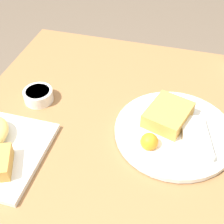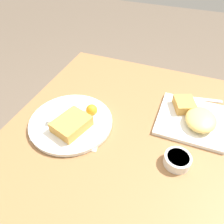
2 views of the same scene
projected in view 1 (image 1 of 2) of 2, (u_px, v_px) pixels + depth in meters
name	position (u px, v px, depth m)	size (l,w,h in m)	color
dining_table	(106.00, 158.00, 0.88)	(0.93, 0.79, 0.77)	olive
menu_card	(172.00, 128.00, 0.82)	(0.21, 0.26, 0.00)	beige
plate_oval_far	(173.00, 128.00, 0.80)	(0.31, 0.31, 0.05)	white
sauce_ramekin	(38.00, 95.00, 0.90)	(0.08, 0.08, 0.03)	white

